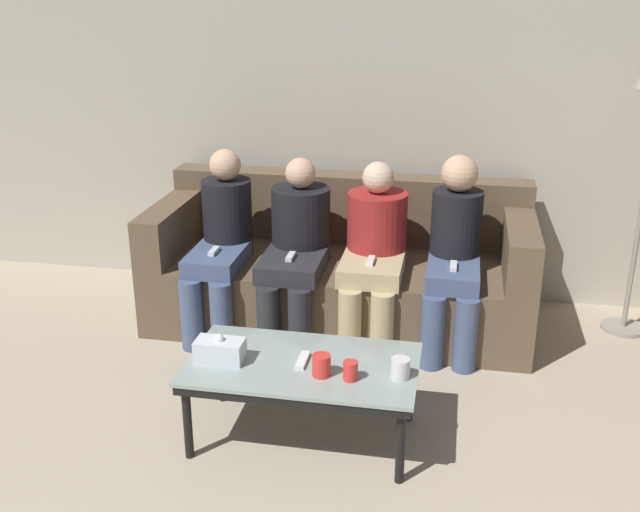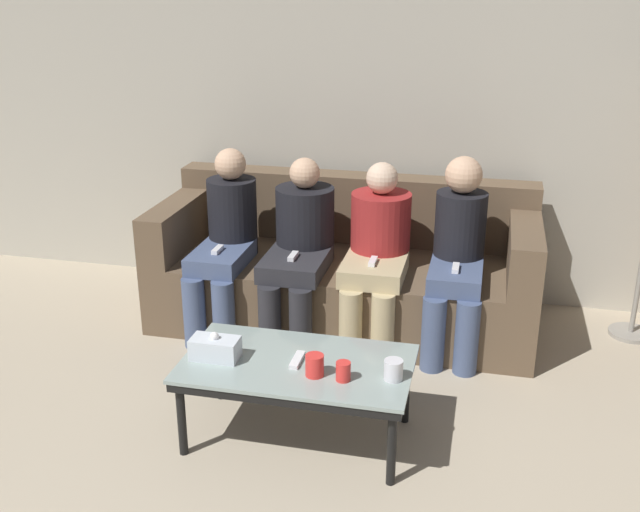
# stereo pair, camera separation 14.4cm
# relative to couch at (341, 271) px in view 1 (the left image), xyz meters

# --- Properties ---
(wall_back) EXTENTS (12.00, 0.06, 2.60)m
(wall_back) POSITION_rel_couch_xyz_m (0.00, 0.53, 0.99)
(wall_back) COLOR #B7B2A3
(wall_back) RESTS_ON ground_plane
(couch) EXTENTS (2.29, 0.92, 0.86)m
(couch) POSITION_rel_couch_xyz_m (0.00, 0.00, 0.00)
(couch) COLOR brown
(couch) RESTS_ON ground_plane
(coffee_table) EXTENTS (1.05, 0.59, 0.40)m
(coffee_table) POSITION_rel_couch_xyz_m (0.04, -1.33, 0.04)
(coffee_table) COLOR #8C9E99
(coffee_table) RESTS_ON ground_plane
(cup_near_left) EXTENTS (0.08, 0.08, 0.10)m
(cup_near_left) POSITION_rel_couch_xyz_m (0.15, -1.43, 0.13)
(cup_near_left) COLOR red
(cup_near_left) RESTS_ON coffee_table
(cup_near_right) EXTENTS (0.08, 0.08, 0.09)m
(cup_near_right) POSITION_rel_couch_xyz_m (0.49, -1.39, 0.13)
(cup_near_right) COLOR silver
(cup_near_right) RESTS_ON coffee_table
(cup_far_center) EXTENTS (0.06, 0.06, 0.09)m
(cup_far_center) POSITION_rel_couch_xyz_m (0.28, -1.44, 0.13)
(cup_far_center) COLOR red
(cup_far_center) RESTS_ON coffee_table
(tissue_box) EXTENTS (0.22, 0.12, 0.13)m
(tissue_box) POSITION_rel_couch_xyz_m (-0.33, -1.38, 0.14)
(tissue_box) COLOR silver
(tissue_box) RESTS_ON coffee_table
(game_remote) EXTENTS (0.04, 0.15, 0.02)m
(game_remote) POSITION_rel_couch_xyz_m (0.04, -1.33, 0.09)
(game_remote) COLOR white
(game_remote) RESTS_ON coffee_table
(seated_person_left_end) EXTENTS (0.31, 0.68, 1.08)m
(seated_person_left_end) POSITION_rel_couch_xyz_m (-0.69, -0.24, 0.26)
(seated_person_left_end) COLOR #47567A
(seated_person_left_end) RESTS_ON ground_plane
(seated_person_mid_left) EXTENTS (0.35, 0.71, 1.05)m
(seated_person_mid_left) POSITION_rel_couch_xyz_m (-0.23, -0.23, 0.25)
(seated_person_mid_left) COLOR #28282D
(seated_person_mid_left) RESTS_ON ground_plane
(seated_person_mid_right) EXTENTS (0.35, 0.67, 1.05)m
(seated_person_mid_right) POSITION_rel_couch_xyz_m (0.23, -0.22, 0.25)
(seated_person_mid_right) COLOR tan
(seated_person_mid_right) RESTS_ON ground_plane
(seated_person_right_end) EXTENTS (0.31, 0.64, 1.10)m
(seated_person_right_end) POSITION_rel_couch_xyz_m (0.69, -0.23, 0.27)
(seated_person_right_end) COLOR #47567A
(seated_person_right_end) RESTS_ON ground_plane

